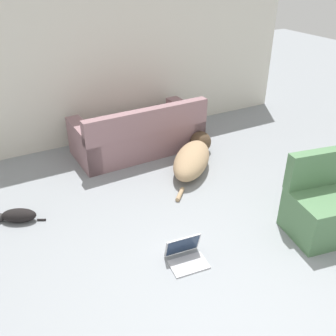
{
  "coord_description": "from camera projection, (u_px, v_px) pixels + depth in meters",
  "views": [
    {
      "loc": [
        -1.5,
        -1.6,
        2.59
      ],
      "look_at": [
        0.2,
        1.56,
        0.53
      ],
      "focal_mm": 40.0,
      "sensor_mm": 36.0,
      "label": 1
    }
  ],
  "objects": [
    {
      "name": "side_chair",
      "position": [
        321.0,
        209.0,
        3.87
      ],
      "size": [
        0.73,
        0.7,
        0.87
      ],
      "rotation": [
        0.0,
        0.0,
        6.1
      ],
      "color": "#4C754C",
      "rests_on": "ground_plane"
    },
    {
      "name": "laptop_open",
      "position": [
        185.0,
        253.0,
        3.61
      ],
      "size": [
        0.39,
        0.35,
        0.24
      ],
      "rotation": [
        0.0,
        0.0,
        -0.11
      ],
      "color": "#B7B7BC",
      "rests_on": "ground_plane"
    },
    {
      "name": "ground_plane",
      "position": [
        235.0,
        310.0,
        3.13
      ],
      "size": [
        20.0,
        20.0,
        0.0
      ],
      "primitive_type": "plane",
      "color": "gray"
    },
    {
      "name": "couch",
      "position": [
        139.0,
        135.0,
        5.54
      ],
      "size": [
        1.88,
        0.93,
        0.77
      ],
      "rotation": [
        0.0,
        0.0,
        3.17
      ],
      "color": "gray",
      "rests_on": "ground_plane"
    },
    {
      "name": "wall_back",
      "position": [
        83.0,
        63.0,
        5.39
      ],
      "size": [
        7.1,
        0.06,
        2.44
      ],
      "color": "beige",
      "rests_on": "ground_plane"
    },
    {
      "name": "cat",
      "position": [
        17.0,
        216.0,
        4.14
      ],
      "size": [
        0.52,
        0.33,
        0.15
      ],
      "rotation": [
        0.0,
        0.0,
        2.66
      ],
      "color": "black",
      "rests_on": "ground_plane"
    },
    {
      "name": "dog",
      "position": [
        193.0,
        157.0,
        5.14
      ],
      "size": [
        1.2,
        1.23,
        0.34
      ],
      "rotation": [
        0.0,
        0.0,
        0.8
      ],
      "color": "#A38460",
      "rests_on": "ground_plane"
    }
  ]
}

